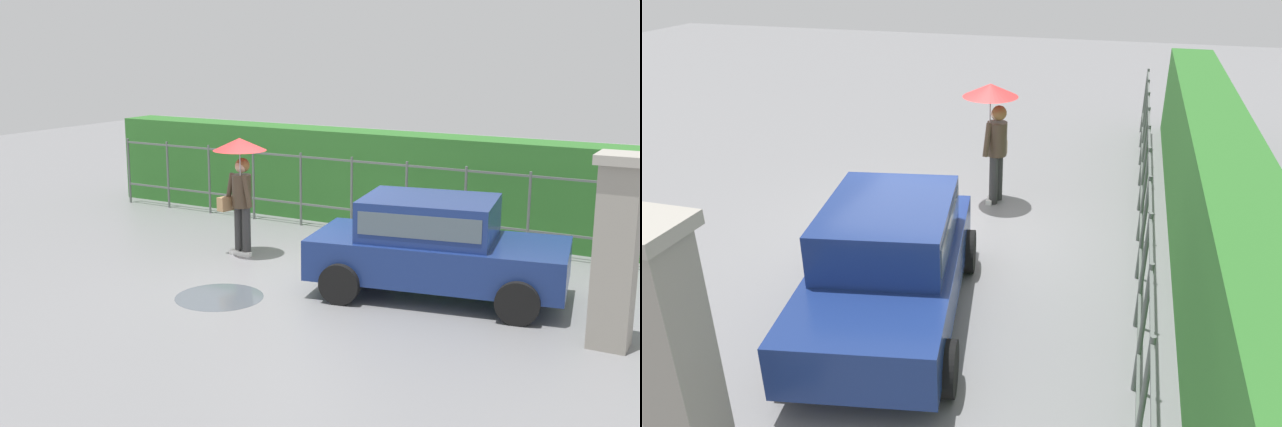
# 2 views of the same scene
# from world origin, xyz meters

# --- Properties ---
(ground_plane) EXTENTS (40.00, 40.00, 0.00)m
(ground_plane) POSITION_xyz_m (0.00, 0.00, 0.00)
(ground_plane) COLOR slate
(car) EXTENTS (3.94, 2.38, 1.48)m
(car) POSITION_xyz_m (2.34, 0.24, 0.80)
(car) COLOR navy
(car) RESTS_ON ground
(pedestrian) EXTENTS (0.92, 0.92, 2.09)m
(pedestrian) POSITION_xyz_m (-1.42, 0.64, 1.52)
(pedestrian) COLOR #333333
(pedestrian) RESTS_ON ground
(gate_pillar) EXTENTS (0.60, 0.60, 2.42)m
(gate_pillar) POSITION_xyz_m (4.99, -0.54, 1.24)
(gate_pillar) COLOR gray
(gate_pillar) RESTS_ON ground
(fence_section) EXTENTS (11.68, 0.05, 1.50)m
(fence_section) POSITION_xyz_m (-0.56, 3.14, 0.82)
(fence_section) COLOR #59605B
(fence_section) RESTS_ON ground
(hedge_row) EXTENTS (12.63, 0.90, 1.90)m
(hedge_row) POSITION_xyz_m (-0.56, 4.06, 0.95)
(hedge_row) COLOR #2D6B28
(hedge_row) RESTS_ON ground
(puddle_near) EXTENTS (1.32, 1.32, 0.00)m
(puddle_near) POSITION_xyz_m (-0.37, -1.41, 0.00)
(puddle_near) COLOR #4C545B
(puddle_near) RESTS_ON ground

